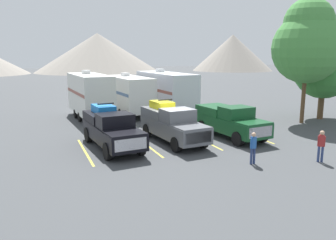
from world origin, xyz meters
name	(u,v)px	position (x,y,z in m)	size (l,w,h in m)	color
ground_plane	(176,143)	(0.00, 0.00, 0.00)	(240.00, 240.00, 0.00)	#3F4244
pickup_truck_a	(111,128)	(-3.85, 0.53, 1.16)	(2.52, 6.03, 2.49)	black
pickup_truck_b	(172,123)	(-0.08, 0.46, 1.17)	(2.45, 5.92, 2.53)	#595B60
pickup_truck_c	(230,120)	(3.84, 0.05, 1.10)	(2.53, 5.69, 2.09)	#144723
lot_stripe_a	(85,151)	(-5.41, 0.22, 0.00)	(0.12, 5.50, 0.01)	gold
lot_stripe_b	(146,145)	(-1.80, 0.22, 0.00)	(0.12, 5.50, 0.01)	gold
lot_stripe_c	(200,139)	(1.80, 0.22, 0.00)	(0.12, 5.50, 0.01)	gold
lot_stripe_d	(247,134)	(5.41, 0.22, 0.00)	(0.12, 5.50, 0.01)	gold
camper_trailer_a	(90,94)	(-3.46, 9.78, 2.10)	(2.81, 8.26, 3.99)	silver
camper_trailer_b	(129,93)	(0.06, 10.30, 1.94)	(2.85, 7.87, 3.68)	white
camper_trailer_c	(166,91)	(3.27, 9.75, 2.10)	(3.04, 9.20, 3.99)	silver
person_a	(321,144)	(5.22, -6.15, 0.93)	(0.30, 0.30, 1.62)	navy
person_b	(253,146)	(1.90, -5.11, 0.92)	(0.35, 0.22, 1.60)	navy
tree_a	(308,42)	(11.60, 1.76, 6.22)	(5.29, 5.29, 9.45)	brown
tree_b	(324,63)	(14.28, 2.50, 4.57)	(4.86, 4.86, 7.55)	brown
mountain_ridge	(53,54)	(-1.45, 82.93, 5.21)	(140.85, 39.38, 11.48)	gray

